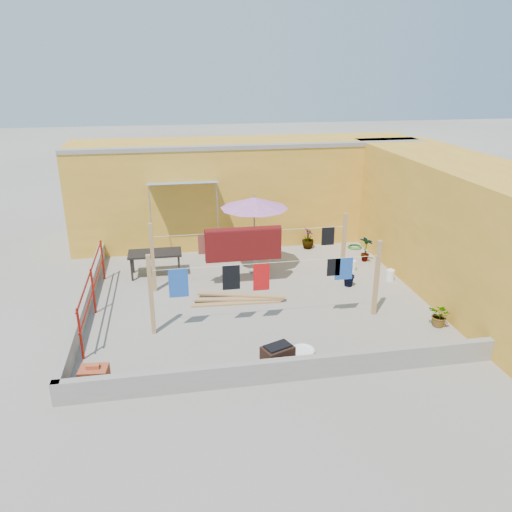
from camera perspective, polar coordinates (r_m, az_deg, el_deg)
name	(u,v)px	position (r m, az deg, el deg)	size (l,w,h in m)	color
ground	(257,296)	(12.49, 0.08, -4.65)	(80.00, 80.00, 0.00)	#9E998E
wall_back	(246,190)	(16.42, -1.12, 7.58)	(11.00, 3.27, 3.21)	gold
wall_right	(457,224)	(13.75, 21.97, 3.37)	(2.40, 9.00, 3.20)	gold
parapet_front	(291,369)	(9.33, 4.08, -12.76)	(8.30, 0.16, 0.44)	gray
parapet_left	(86,301)	(12.41, -18.88, -4.91)	(0.16, 7.30, 0.44)	gray
red_railing	(92,284)	(11.99, -18.19, -3.11)	(0.05, 4.20, 1.10)	maroon
clothesline_rig	(246,249)	(12.54, -1.12, 0.80)	(5.09, 2.35, 1.80)	tan
patio_umbrella	(254,203)	(13.33, -0.20, 6.05)	(1.96, 1.96, 2.19)	gray
outdoor_table	(155,254)	(13.79, -11.47, 0.17)	(1.43, 0.72, 0.67)	black
brick_stack	(94,377)	(9.61, -18.00, -12.97)	(0.53, 0.41, 0.43)	#B14828
lumber_pile	(239,299)	(12.20, -1.98, -4.94)	(2.31, 0.75, 0.14)	tan
brazier	(278,357)	(9.58, 2.48, -11.50)	(0.67, 0.57, 0.51)	black
white_basin	(303,351)	(10.20, 5.36, -10.76)	(0.49, 0.49, 0.08)	white
water_jug_a	(390,275)	(13.82, 15.09, -2.12)	(0.22, 0.22, 0.34)	white
water_jug_b	(352,265)	(14.24, 10.91, -1.07)	(0.22, 0.22, 0.34)	white
green_hose	(355,247)	(16.10, 11.24, 1.04)	(0.46, 0.46, 0.07)	#176817
plant_back_a	(241,241)	(15.09, -1.76, 1.73)	(0.78, 0.68, 0.87)	#265B1A
plant_back_b	(308,238)	(15.73, 5.95, 2.03)	(0.37, 0.37, 0.67)	#265B1A
plant_right_a	(366,249)	(14.93, 12.45, 0.84)	(0.41, 0.28, 0.78)	#265B1A
plant_right_b	(348,274)	(13.13, 10.52, -2.07)	(0.38, 0.30, 0.68)	#265B1A
plant_right_c	(440,315)	(11.72, 20.34, -6.38)	(0.49, 0.42, 0.54)	#265B1A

